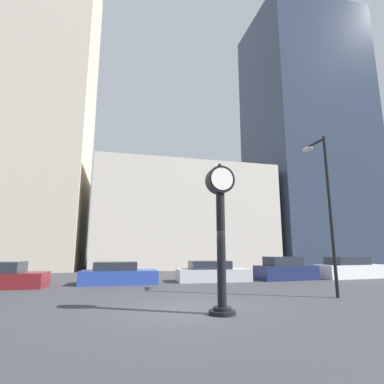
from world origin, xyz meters
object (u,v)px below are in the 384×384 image
at_px(car_white, 350,269).
at_px(street_lamp_right, 323,190).
at_px(car_silver, 212,273).
at_px(street_clock, 221,224).
at_px(car_navy, 285,270).
at_px(car_maroon, 0,277).
at_px(car_blue, 119,274).

bearing_deg(car_white, street_lamp_right, -139.27).
bearing_deg(car_silver, street_clock, -103.14).
bearing_deg(street_clock, car_navy, 49.63).
bearing_deg(street_lamp_right, street_clock, -158.80).
bearing_deg(street_lamp_right, car_navy, 73.56).
xyz_separation_m(street_clock, car_navy, (7.65, 8.99, -2.10)).
bearing_deg(car_maroon, car_blue, 8.32).
bearing_deg(car_silver, car_maroon, -173.89).
bearing_deg(street_lamp_right, car_silver, 112.58).
relative_size(car_silver, car_white, 0.93).
relative_size(car_maroon, car_blue, 0.99).
distance_m(car_silver, car_navy, 4.94).
bearing_deg(car_silver, car_white, 1.77).
bearing_deg(car_navy, car_blue, 176.20).
bearing_deg(car_navy, car_silver, 174.61).
height_order(car_navy, street_lamp_right, street_lamp_right).
xyz_separation_m(car_maroon, car_blue, (5.86, 0.52, -0.03)).
height_order(car_silver, street_lamp_right, street_lamp_right).
xyz_separation_m(car_maroon, car_white, (21.44, 0.30, 0.05)).
xyz_separation_m(street_clock, car_silver, (2.72, 9.21, -2.20)).
bearing_deg(car_blue, street_lamp_right, -36.30).
xyz_separation_m(street_clock, car_white, (12.65, 8.94, -2.12)).
relative_size(car_white, street_lamp_right, 0.71).
xyz_separation_m(car_maroon, car_navy, (16.44, 0.35, 0.07)).
xyz_separation_m(car_navy, street_lamp_right, (-2.01, -6.81, 3.92)).
height_order(car_blue, car_navy, car_navy).
bearing_deg(car_silver, car_blue, -176.23).
height_order(car_blue, car_white, car_white).
bearing_deg(car_maroon, car_white, 4.06).
relative_size(street_clock, car_silver, 1.04).
xyz_separation_m(street_clock, car_blue, (-2.94, 9.16, -2.20)).
distance_m(street_clock, car_navy, 11.99).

